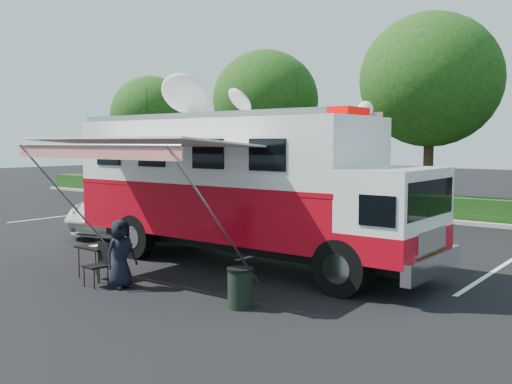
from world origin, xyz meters
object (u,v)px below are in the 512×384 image
folding_table (97,248)px  white_suv (144,231)px  command_truck (242,185)px  trash_bin (240,288)px

folding_table → white_suv: bearing=130.3°
command_truck → white_suv: command_truck is taller
trash_bin → folding_table: bearing=-177.2°
command_truck → trash_bin: size_ratio=12.86×
white_suv → folding_table: (4.78, -5.64, 0.74)m
white_suv → trash_bin: (9.00, -5.43, 0.40)m
command_truck → folding_table: bearing=-116.6°
white_suv → folding_table: 7.43m
folding_table → command_truck: bearing=63.4°
command_truck → trash_bin: bearing=-51.4°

